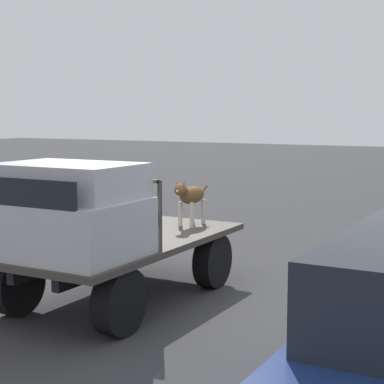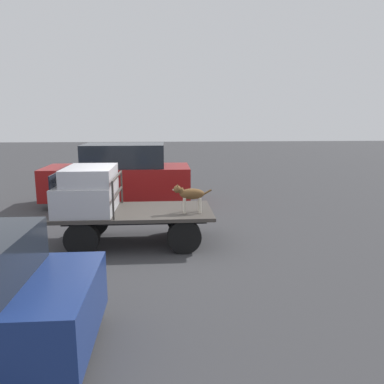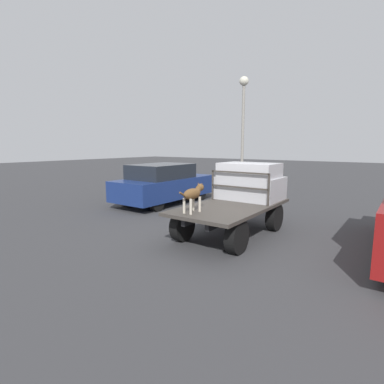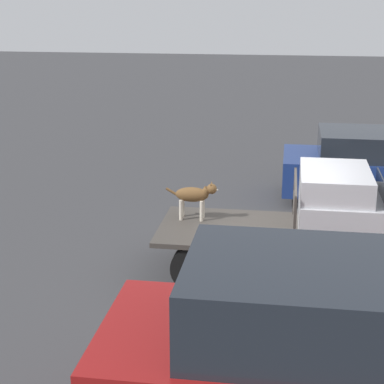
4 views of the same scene
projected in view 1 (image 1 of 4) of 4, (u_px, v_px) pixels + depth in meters
ground_plane at (122, 300)px, 8.26m from camera, size 80.00×80.00×0.00m
flatbed_truck at (122, 256)px, 8.19m from camera, size 3.56×1.81×0.80m
truck_cab at (66, 212)px, 7.17m from camera, size 1.27×1.69×1.03m
truck_headboard at (102, 200)px, 7.75m from camera, size 0.04×1.69×0.83m
dog at (190, 196)px, 9.04m from camera, size 0.90×0.25×0.67m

